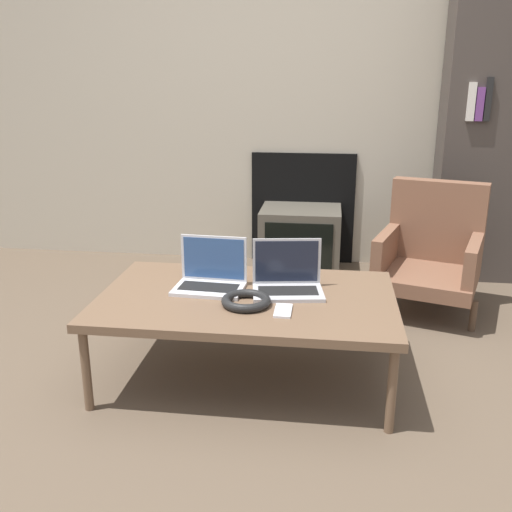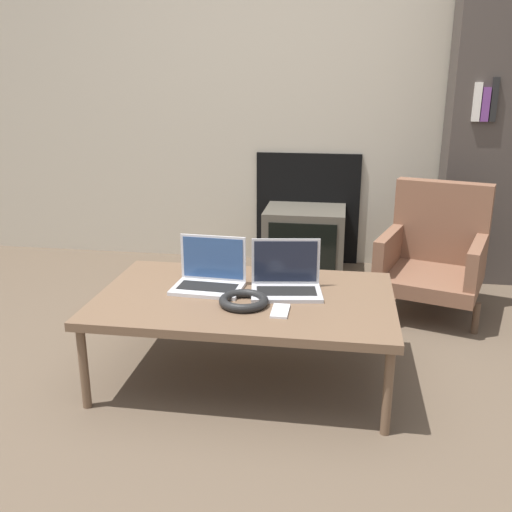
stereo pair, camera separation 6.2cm
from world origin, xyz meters
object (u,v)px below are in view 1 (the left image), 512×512
object	(u,v)px
phone	(283,311)
armchair	(431,250)
laptop_right	(287,280)
laptop_left	(211,277)
tv	(300,240)
headphones	(246,301)

from	to	relation	value
phone	armchair	distance (m)	1.32
laptop_right	phone	size ratio (longest dim) A/B	2.41
laptop_right	laptop_left	bearing A→B (deg)	171.33
phone	armchair	xyz separation A→B (m)	(0.74, 1.09, -0.04)
laptop_left	armchair	bearing A→B (deg)	41.75
laptop_left	tv	size ratio (longest dim) A/B	0.59
laptop_right	headphones	distance (m)	0.24
armchair	headphones	bearing A→B (deg)	-113.26
laptop_left	headphones	size ratio (longest dim) A/B	1.52
laptop_left	phone	xyz separation A→B (m)	(0.34, -0.23, -0.05)
laptop_right	headphones	xyz separation A→B (m)	(-0.15, -0.18, -0.03)
headphones	armchair	world-z (taller)	armchair
tv	armchair	xyz separation A→B (m)	(0.76, -0.54, 0.12)
laptop_right	armchair	xyz separation A→B (m)	(0.75, 0.86, -0.09)
laptop_left	tv	bearing A→B (deg)	80.46
armchair	laptop_left	bearing A→B (deg)	-123.85
headphones	tv	xyz separation A→B (m)	(0.14, 1.58, -0.18)
laptop_left	armchair	size ratio (longest dim) A/B	0.44
laptop_left	tv	distance (m)	1.45
laptop_right	tv	xyz separation A→B (m)	(-0.02, 1.40, -0.22)
laptop_right	phone	xyz separation A→B (m)	(0.00, -0.23, -0.05)
headphones	tv	world-z (taller)	tv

